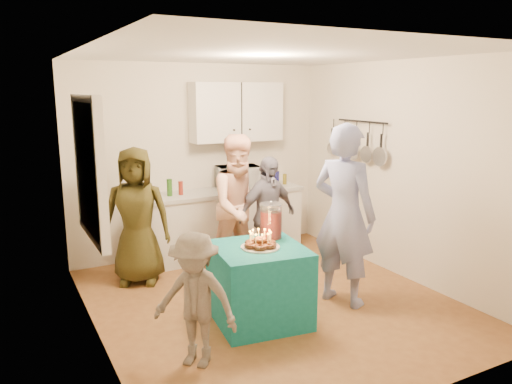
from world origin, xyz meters
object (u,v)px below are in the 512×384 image
party_table (259,284)px  counter (223,224)px  woman_back_left (136,216)px  woman_back_right (267,215)px  microwave (238,177)px  woman_back_center (241,207)px  punch_jar (271,222)px  man_birthday (344,215)px  child_near_left (195,300)px

party_table → counter: bearing=75.4°
woman_back_left → woman_back_right: (1.52, -0.42, -0.08)m
woman_back_right → party_table: bearing=-132.8°
microwave → woman_back_left: size_ratio=0.35×
woman_back_center → woman_back_left: bearing=162.9°
woman_back_center → punch_jar: bearing=-95.4°
counter → microwave: bearing=0.0°
counter → woman_back_left: (-1.30, -0.45, 0.38)m
party_table → man_birthday: bearing=-1.2°
party_table → woman_back_center: woman_back_center is taller
punch_jar → child_near_left: 1.35m
man_birthday → child_near_left: (-1.85, -0.44, -0.39)m
woman_back_right → microwave: bearing=78.4°
party_table → woman_back_right: woman_back_right is taller
punch_jar → man_birthday: 0.78m
microwave → woman_back_right: (-0.02, -0.87, -0.34)m
woman_back_right → man_birthday: bearing=-87.7°
woman_back_right → counter: bearing=93.8°
microwave → punch_jar: bearing=-96.8°
party_table → woman_back_left: 1.81m
man_birthday → punch_jar: bearing=48.9°
woman_back_left → child_near_left: (-0.07, -2.04, -0.24)m
woman_back_center → woman_back_right: bearing=1.5°
microwave → punch_jar: 1.88m
microwave → punch_jar: size_ratio=1.67×
counter → punch_jar: bearing=-98.5°
punch_jar → child_near_left: (-1.10, -0.68, -0.36)m
punch_jar → party_table: bearing=-139.4°
child_near_left → woman_back_center: bearing=100.2°
party_table → child_near_left: 0.98m
woman_back_left → counter: bearing=43.8°
man_birthday → child_near_left: 1.94m
counter → man_birthday: 2.17m
party_table → woman_back_left: woman_back_left is taller
child_near_left → microwave: bearing=104.5°
child_near_left → counter: bearing=108.5°
man_birthday → woman_back_center: man_birthday is taller
punch_jar → woman_back_right: woman_back_right is taller
microwave → party_table: bearing=-101.8°
party_table → woman_back_right: 1.42m
party_table → woman_back_left: (-0.78, 1.58, 0.43)m
microwave → punch_jar: (-0.51, -1.81, -0.14)m
counter → punch_jar: (-0.27, -1.81, 0.50)m
counter → woman_back_center: bearing=-99.2°
woman_back_left → microwave: bearing=41.0°
woman_back_left → party_table: bearing=-39.1°
party_table → child_near_left: bearing=-151.2°
punch_jar → woman_back_left: (-1.03, 1.36, -0.12)m
woman_back_center → woman_back_right: size_ratio=1.19×
counter → woman_back_center: (-0.14, -0.87, 0.44)m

